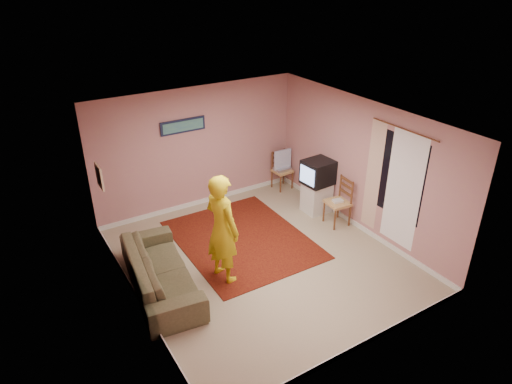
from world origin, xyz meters
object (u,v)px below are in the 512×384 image
chair_a (282,166)px  person (222,229)px  crt_tv (318,172)px  chair_b (338,197)px  tv_cabinet (316,197)px  sofa (160,271)px

chair_a → person: person is taller
crt_tv → chair_b: 0.71m
tv_cabinet → crt_tv: 0.58m
chair_a → crt_tv: bearing=-94.8°
sofa → person: size_ratio=1.20×
crt_tv → chair_b: bearing=-91.0°
tv_cabinet → person: (-2.75, -0.99, 0.62)m
chair_b → crt_tv: bearing=-172.7°
tv_cabinet → chair_b: (0.02, -0.63, 0.27)m
chair_a → person: size_ratio=0.26×
tv_cabinet → chair_b: bearing=-88.0°
chair_b → sofa: 3.78m
crt_tv → sofa: size_ratio=0.27×
tv_cabinet → chair_b: chair_b is taller
sofa → person: bearing=-98.3°
chair_b → sofa: size_ratio=0.23×
crt_tv → person: size_ratio=0.33×
chair_a → sofa: bearing=-155.9°
crt_tv → sofa: (-3.74, -0.71, -0.57)m
chair_b → sofa: bearing=-84.1°
tv_cabinet → crt_tv: size_ratio=1.05×
crt_tv → chair_a: bearing=85.7°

